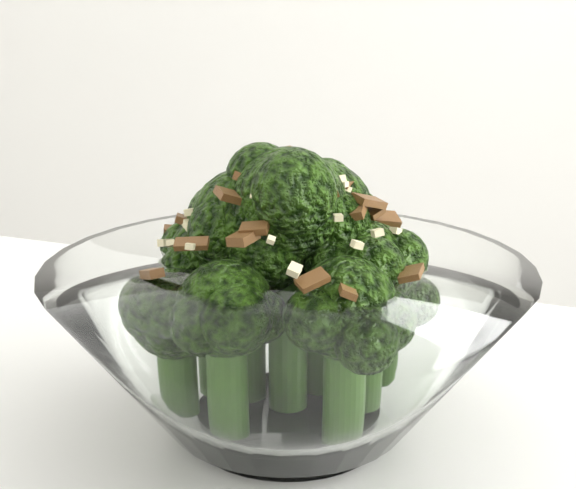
{
  "coord_description": "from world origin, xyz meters",
  "views": [
    {
      "loc": [
        -0.12,
        -0.32,
        0.97
      ],
      "look_at": [
        -0.14,
        0.09,
        0.85
      ],
      "focal_mm": 55.0,
      "sensor_mm": 36.0,
      "label": 1
    }
  ],
  "objects": [
    {
      "name": "broccoli_dish",
      "position": [
        -0.14,
        0.09,
        0.81
      ],
      "size": [
        0.24,
        0.24,
        0.15
      ],
      "color": "white",
      "rests_on": "table"
    }
  ]
}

